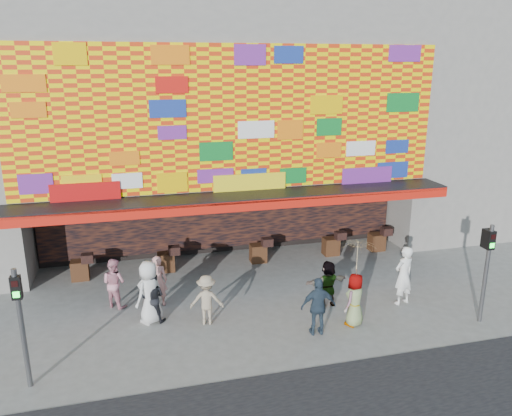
{
  "coord_description": "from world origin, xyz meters",
  "views": [
    {
      "loc": [
        -3.56,
        -12.7,
        7.36
      ],
      "look_at": [
        0.24,
        2.0,
        2.95
      ],
      "focal_mm": 35.0,
      "sensor_mm": 36.0,
      "label": 1
    }
  ],
  "objects_px": {
    "signal_right": "(487,263)",
    "ped_d": "(207,300)",
    "ped_c": "(152,298)",
    "signal_left": "(20,315)",
    "ped_a": "(150,292)",
    "ped_f": "(328,284)",
    "ped_g": "(355,300)",
    "ped_b": "(158,281)",
    "ped_i": "(114,283)",
    "parasol": "(358,256)",
    "ped_e": "(318,306)",
    "ped_h": "(404,275)"
  },
  "relations": [
    {
      "from": "ped_f",
      "to": "ped_g",
      "type": "bearing_deg",
      "value": 96.72
    },
    {
      "from": "signal_left",
      "to": "ped_e",
      "type": "bearing_deg",
      "value": 4.03
    },
    {
      "from": "signal_left",
      "to": "ped_h",
      "type": "bearing_deg",
      "value": 8.52
    },
    {
      "from": "signal_right",
      "to": "ped_d",
      "type": "relative_size",
      "value": 1.99
    },
    {
      "from": "ped_b",
      "to": "ped_i",
      "type": "xyz_separation_m",
      "value": [
        -1.32,
        0.26,
        -0.04
      ]
    },
    {
      "from": "ped_e",
      "to": "ped_h",
      "type": "xyz_separation_m",
      "value": [
        3.28,
        1.08,
        0.11
      ]
    },
    {
      "from": "ped_f",
      "to": "ped_c",
      "type": "bearing_deg",
      "value": -10.72
    },
    {
      "from": "ped_c",
      "to": "ped_i",
      "type": "bearing_deg",
      "value": -29.79
    },
    {
      "from": "ped_b",
      "to": "ped_a",
      "type": "bearing_deg",
      "value": 85.19
    },
    {
      "from": "ped_b",
      "to": "ped_d",
      "type": "xyz_separation_m",
      "value": [
        1.3,
        -1.54,
        -0.08
      ]
    },
    {
      "from": "ped_b",
      "to": "ped_i",
      "type": "height_order",
      "value": "ped_b"
    },
    {
      "from": "signal_right",
      "to": "ped_a",
      "type": "bearing_deg",
      "value": 165.7
    },
    {
      "from": "ped_a",
      "to": "ped_b",
      "type": "bearing_deg",
      "value": -149.71
    },
    {
      "from": "ped_h",
      "to": "parasol",
      "type": "height_order",
      "value": "parasol"
    },
    {
      "from": "ped_b",
      "to": "signal_right",
      "type": "bearing_deg",
      "value": 170.52
    },
    {
      "from": "ped_f",
      "to": "ped_h",
      "type": "distance_m",
      "value": 2.41
    },
    {
      "from": "ped_b",
      "to": "ped_c",
      "type": "height_order",
      "value": "ped_b"
    },
    {
      "from": "signal_left",
      "to": "ped_d",
      "type": "distance_m",
      "value": 5.04
    },
    {
      "from": "ped_c",
      "to": "ped_d",
      "type": "height_order",
      "value": "ped_d"
    },
    {
      "from": "ped_e",
      "to": "parasol",
      "type": "xyz_separation_m",
      "value": [
        1.22,
        0.23,
        1.31
      ]
    },
    {
      "from": "ped_b",
      "to": "ped_h",
      "type": "xyz_separation_m",
      "value": [
        7.5,
        -1.82,
        0.13
      ]
    },
    {
      "from": "ped_a",
      "to": "ped_f",
      "type": "xyz_separation_m",
      "value": [
        5.43,
        -0.36,
        -0.2
      ]
    },
    {
      "from": "ped_b",
      "to": "ped_g",
      "type": "relative_size",
      "value": 1.05
    },
    {
      "from": "signal_right",
      "to": "ped_h",
      "type": "relative_size",
      "value": 1.56
    },
    {
      "from": "ped_f",
      "to": "signal_right",
      "type": "bearing_deg",
      "value": 146.54
    },
    {
      "from": "ped_c",
      "to": "ped_d",
      "type": "distance_m",
      "value": 1.62
    },
    {
      "from": "signal_left",
      "to": "ped_c",
      "type": "distance_m",
      "value": 4.04
    },
    {
      "from": "signal_right",
      "to": "ped_g",
      "type": "relative_size",
      "value": 1.89
    },
    {
      "from": "ped_c",
      "to": "parasol",
      "type": "height_order",
      "value": "parasol"
    },
    {
      "from": "signal_left",
      "to": "ped_a",
      "type": "relative_size",
      "value": 1.57
    },
    {
      "from": "ped_b",
      "to": "ped_d",
      "type": "bearing_deg",
      "value": 141.2
    },
    {
      "from": "ped_f",
      "to": "ped_h",
      "type": "relative_size",
      "value": 0.78
    },
    {
      "from": "parasol",
      "to": "ped_f",
      "type": "bearing_deg",
      "value": 103.19
    },
    {
      "from": "ped_a",
      "to": "ped_h",
      "type": "relative_size",
      "value": 0.99
    },
    {
      "from": "ped_c",
      "to": "parasol",
      "type": "relative_size",
      "value": 0.8
    },
    {
      "from": "parasol",
      "to": "ped_e",
      "type": "bearing_deg",
      "value": -169.5
    },
    {
      "from": "signal_left",
      "to": "ped_a",
      "type": "distance_m",
      "value": 3.92
    },
    {
      "from": "ped_h",
      "to": "ped_i",
      "type": "distance_m",
      "value": 9.06
    },
    {
      "from": "ped_i",
      "to": "ped_h",
      "type": "bearing_deg",
      "value": -154.44
    },
    {
      "from": "ped_b",
      "to": "ped_f",
      "type": "bearing_deg",
      "value": 175.96
    },
    {
      "from": "ped_e",
      "to": "ped_g",
      "type": "relative_size",
      "value": 1.07
    },
    {
      "from": "ped_c",
      "to": "ped_i",
      "type": "height_order",
      "value": "ped_i"
    },
    {
      "from": "signal_right",
      "to": "ped_h",
      "type": "xyz_separation_m",
      "value": [
        -1.66,
        1.61,
        -0.9
      ]
    },
    {
      "from": "ped_c",
      "to": "ped_f",
      "type": "height_order",
      "value": "ped_f"
    },
    {
      "from": "ped_e",
      "to": "ped_a",
      "type": "bearing_deg",
      "value": -16.95
    },
    {
      "from": "ped_g",
      "to": "ped_i",
      "type": "relative_size",
      "value": 1.0
    },
    {
      "from": "signal_right",
      "to": "ped_i",
      "type": "xyz_separation_m",
      "value": [
        -10.48,
        3.69,
        -1.07
      ]
    },
    {
      "from": "signal_right",
      "to": "ped_b",
      "type": "distance_m",
      "value": 9.83
    },
    {
      "from": "signal_right",
      "to": "ped_a",
      "type": "height_order",
      "value": "signal_right"
    },
    {
      "from": "ped_e",
      "to": "ped_g",
      "type": "bearing_deg",
      "value": -163.83
    }
  ]
}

